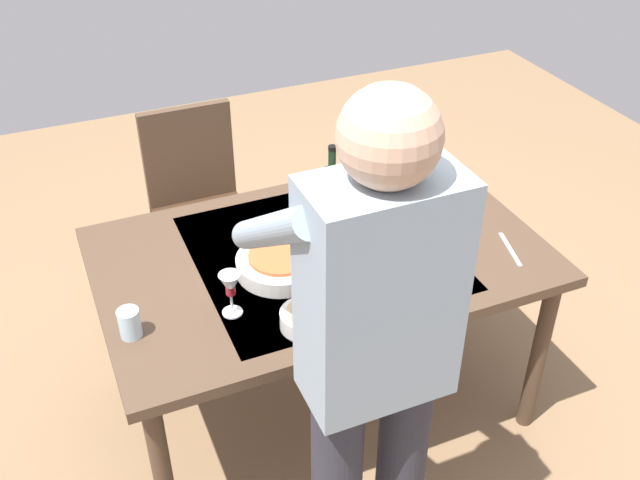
# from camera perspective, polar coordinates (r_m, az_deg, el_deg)

# --- Properties ---
(ground_plane) EXTENTS (6.00, 6.00, 0.00)m
(ground_plane) POSITION_cam_1_polar(r_m,az_deg,el_deg) (3.08, -0.00, -12.19)
(ground_plane) COLOR #846647
(dining_table) EXTENTS (1.53, 0.96, 0.74)m
(dining_table) POSITION_cam_1_polar(r_m,az_deg,el_deg) (2.62, -0.00, -2.17)
(dining_table) COLOR #4C3828
(dining_table) RESTS_ON ground_plane
(chair_near) EXTENTS (0.40, 0.40, 0.91)m
(chair_near) POSITION_cam_1_polar(r_m,az_deg,el_deg) (3.33, -9.37, 3.27)
(chair_near) COLOR #352114
(chair_near) RESTS_ON ground_plane
(person_server) EXTENTS (0.42, 0.61, 1.69)m
(person_server) POSITION_cam_1_polar(r_m,az_deg,el_deg) (1.87, 4.07, -8.94)
(person_server) COLOR #2D2D38
(person_server) RESTS_ON ground_plane
(wine_bottle) EXTENTS (0.07, 0.07, 0.30)m
(wine_bottle) POSITION_cam_1_polar(r_m,az_deg,el_deg) (2.71, 0.91, 3.75)
(wine_bottle) COLOR black
(wine_bottle) RESTS_ON dining_table
(wine_glass_left) EXTENTS (0.07, 0.07, 0.15)m
(wine_glass_left) POSITION_cam_1_polar(r_m,az_deg,el_deg) (2.28, -6.91, -3.58)
(wine_glass_left) COLOR white
(wine_glass_left) RESTS_ON dining_table
(water_cup_near_left) EXTENTS (0.07, 0.07, 0.10)m
(water_cup_near_left) POSITION_cam_1_polar(r_m,az_deg,el_deg) (2.90, 2.79, 4.61)
(water_cup_near_left) COLOR silver
(water_cup_near_left) RESTS_ON dining_table
(water_cup_near_right) EXTENTS (0.07, 0.07, 0.09)m
(water_cup_near_right) POSITION_cam_1_polar(r_m,az_deg,el_deg) (2.29, -14.41, -6.20)
(water_cup_near_right) COLOR silver
(water_cup_near_right) RESTS_ON dining_table
(water_cup_far_left) EXTENTS (0.07, 0.07, 0.11)m
(water_cup_far_left) POSITION_cam_1_polar(r_m,az_deg,el_deg) (2.58, 9.94, -0.07)
(water_cup_far_left) COLOR silver
(water_cup_far_left) RESTS_ON dining_table
(serving_bowl_pasta) EXTENTS (0.30, 0.30, 0.07)m
(serving_bowl_pasta) POSITION_cam_1_polar(r_m,az_deg,el_deg) (2.48, -3.03, -1.75)
(serving_bowl_pasta) COLOR white
(serving_bowl_pasta) RESTS_ON dining_table
(side_bowl_salad) EXTENTS (0.18, 0.18, 0.07)m
(side_bowl_salad) POSITION_cam_1_polar(r_m,az_deg,el_deg) (2.85, 5.79, 3.49)
(side_bowl_salad) COLOR white
(side_bowl_salad) RESTS_ON dining_table
(side_bowl_bread) EXTENTS (0.16, 0.16, 0.07)m
(side_bowl_bread) POSITION_cam_1_polar(r_m,az_deg,el_deg) (2.26, -1.08, -5.99)
(side_bowl_bread) COLOR white
(side_bowl_bread) RESTS_ON dining_table
(dinner_plate_near) EXTENTS (0.23, 0.23, 0.01)m
(dinner_plate_near) POSITION_cam_1_polar(r_m,az_deg,el_deg) (2.49, 6.38, -2.58)
(dinner_plate_near) COLOR white
(dinner_plate_near) RESTS_ON dining_table
(table_knife) EXTENTS (0.07, 0.20, 0.00)m
(table_knife) POSITION_cam_1_polar(r_m,az_deg,el_deg) (2.67, 14.40, -0.69)
(table_knife) COLOR silver
(table_knife) RESTS_ON dining_table
(table_fork) EXTENTS (0.04, 0.18, 0.00)m
(table_fork) POSITION_cam_1_polar(r_m,az_deg,el_deg) (3.01, 9.33, 4.35)
(table_fork) COLOR silver
(table_fork) RESTS_ON dining_table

